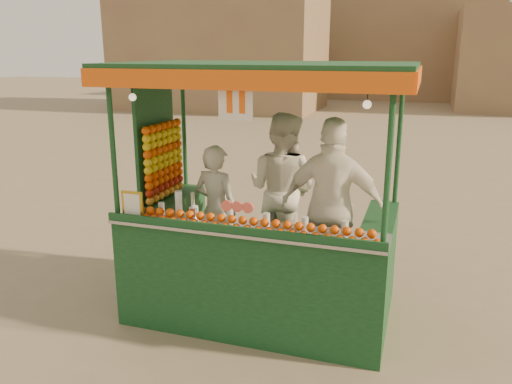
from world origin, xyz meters
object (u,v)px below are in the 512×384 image
(vendor_middle, at_px, (282,190))
(vendor_left, at_px, (216,210))
(juice_cart, at_px, (254,238))
(vendor_right, at_px, (333,208))

(vendor_middle, bearing_deg, vendor_left, 54.06)
(juice_cart, bearing_deg, vendor_right, 10.36)
(vendor_middle, relative_size, vendor_right, 0.98)
(vendor_middle, xyz_separation_m, vendor_right, (0.73, -0.63, 0.02))
(juice_cart, relative_size, vendor_middle, 1.63)
(vendor_left, distance_m, vendor_middle, 0.86)
(vendor_left, distance_m, vendor_right, 1.40)
(juice_cart, xyz_separation_m, vendor_right, (0.84, 0.15, 0.39))
(vendor_middle, bearing_deg, vendor_right, 153.40)
(juice_cart, height_order, vendor_left, juice_cart)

